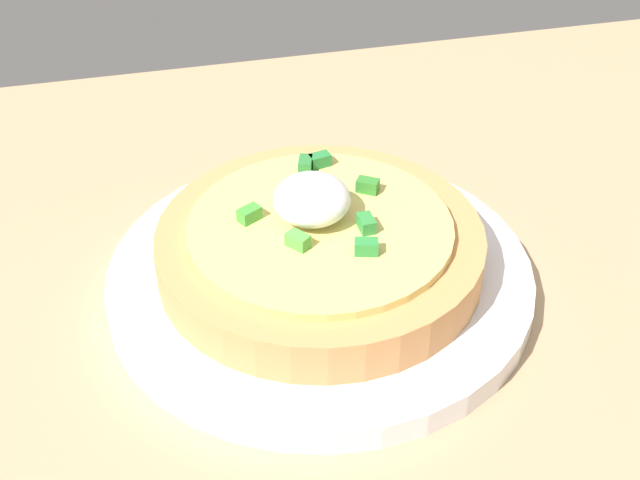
% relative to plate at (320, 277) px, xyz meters
% --- Properties ---
extents(dining_table, '(1.19, 0.88, 0.03)m').
position_rel_plate_xyz_m(dining_table, '(-0.05, 0.13, -0.02)').
color(dining_table, tan).
rests_on(dining_table, ground).
extents(plate, '(0.25, 0.25, 0.02)m').
position_rel_plate_xyz_m(plate, '(0.00, 0.00, 0.00)').
color(plate, white).
rests_on(plate, dining_table).
extents(pizza, '(0.19, 0.19, 0.06)m').
position_rel_plate_xyz_m(pizza, '(0.00, -0.00, 0.02)').
color(pizza, tan).
rests_on(pizza, plate).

